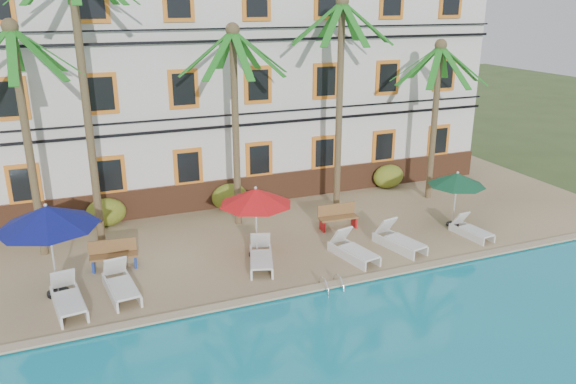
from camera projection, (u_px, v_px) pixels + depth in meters
name	position (u px, v px, depth m)	size (l,w,h in m)	color
ground	(287.00, 286.00, 17.53)	(100.00, 100.00, 0.00)	#384C23
pool_deck	(240.00, 226.00, 21.88)	(30.00, 12.00, 0.25)	tan
pool_coping	(299.00, 291.00, 16.65)	(30.00, 0.35, 0.06)	tan
hotel_building	(203.00, 75.00, 24.55)	(25.40, 6.44, 10.22)	silver
palm_a	(23.00, 110.00, 17.59)	(3.97, 3.97, 7.72)	brown
palm_b	(82.00, 68.00, 17.84)	(3.97, 3.97, 9.86)	brown
palm_c	(235.00, 100.00, 20.22)	(3.97, 3.97, 7.50)	brown
palm_d	(340.00, 78.00, 21.57)	(3.97, 3.97, 8.44)	brown
palm_e	(436.00, 98.00, 23.24)	(3.97, 3.97, 6.76)	brown
shrub_left	(106.00, 212.00, 21.37)	(1.50, 0.90, 1.10)	#205E1A
shrub_mid	(230.00, 197.00, 23.09)	(1.50, 0.90, 1.10)	#205E1A
shrub_right	(388.00, 176.00, 25.75)	(1.50, 0.90, 1.10)	#205E1A
umbrella_blue	(47.00, 217.00, 15.75)	(2.86, 2.86, 2.85)	black
umbrella_red	(256.00, 197.00, 18.39)	(2.46, 2.46, 2.46)	black
umbrella_green	(457.00, 180.00, 21.02)	(2.16, 2.16, 2.17)	black
lounger_a	(68.00, 298.00, 15.68)	(0.99, 2.13, 0.97)	silver
lounger_b	(121.00, 284.00, 16.45)	(0.96, 2.13, 0.97)	silver
lounger_c	(261.00, 256.00, 18.26)	(1.29, 2.13, 0.95)	silver
lounger_d	(353.00, 250.00, 18.78)	(1.09, 2.08, 0.94)	silver
lounger_e	(399.00, 240.00, 19.54)	(1.15, 2.13, 0.96)	silver
lounger_f	(471.00, 229.00, 20.54)	(0.82, 1.75, 0.80)	silver
bench_left	(114.00, 254.00, 18.06)	(1.54, 0.63, 0.93)	olive
bench_right	(338.00, 216.00, 21.22)	(1.53, 0.58, 0.93)	olive
pool_ladder	(331.00, 287.00, 16.93)	(0.54, 0.74, 0.74)	silver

